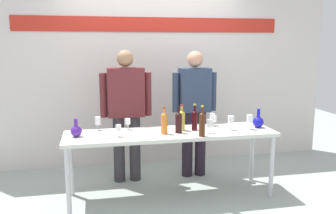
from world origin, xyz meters
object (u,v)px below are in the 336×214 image
object	(u,v)px
decanter_blue_right	(258,122)
wine_glass_right_3	(210,124)
wine_bottle_0	(164,122)
wine_glass_right_1	(231,120)
wine_bottle_2	(179,122)
wine_glass_left_2	(128,122)
wine_bottle_4	(202,123)
decanter_blue_left	(76,131)
presenter_right	(194,106)
display_table	(171,137)
presenter_left	(126,107)
wine_glass_right_2	(212,117)
wine_glass_right_0	(250,119)
wine_glass_left_0	(98,121)
wine_bottle_3	(195,119)
wine_glass_left_1	(118,128)
wine_glass_right_4	(214,119)
wine_bottle_1	(182,119)

from	to	relation	value
decanter_blue_right	wine_glass_right_3	bearing A→B (deg)	-167.91
wine_bottle_0	wine_glass_right_1	distance (m)	0.77
wine_bottle_2	wine_glass_left_2	xyz separation A→B (m)	(-0.53, 0.26, -0.03)
wine_bottle_4	decanter_blue_left	bearing A→B (deg)	169.20
presenter_right	wine_bottle_4	bearing A→B (deg)	-100.47
display_table	wine_glass_right_1	xyz separation A→B (m)	(0.69, -0.05, 0.18)
wine_glass_right_1	decanter_blue_right	bearing A→B (deg)	7.51
presenter_left	wine_glass_right_2	distance (m)	1.07
wine_bottle_0	wine_glass_right_0	size ratio (longest dim) A/B	1.76
wine_glass_left_0	wine_bottle_3	bearing A→B (deg)	-11.85
wine_bottle_3	wine_glass_left_1	world-z (taller)	wine_bottle_3
wine_glass_left_2	presenter_left	bearing A→B (deg)	87.35
presenter_left	wine_bottle_0	bearing A→B (deg)	-61.62
presenter_left	wine_bottle_2	world-z (taller)	presenter_left
presenter_left	wine_glass_left_0	xyz separation A→B (m)	(-0.35, -0.34, -0.09)
wine_glass_left_2	wine_glass_right_0	distance (m)	1.39
wine_glass_left_0	wine_glass_right_1	size ratio (longest dim) A/B	0.94
wine_glass_left_0	wine_glass_right_2	size ratio (longest dim) A/B	1.07
display_table	wine_glass_right_4	bearing A→B (deg)	14.60
decanter_blue_right	wine_bottle_3	size ratio (longest dim) A/B	0.73
presenter_right	wine_bottle_1	bearing A→B (deg)	-119.55
wine_glass_left_2	wine_glass_right_3	bearing A→B (deg)	-21.79
wine_glass_right_1	wine_bottle_0	bearing A→B (deg)	-178.81
wine_bottle_0	wine_glass_left_0	bearing A→B (deg)	156.05
decanter_blue_left	wine_glass_right_0	size ratio (longest dim) A/B	1.16
display_table	wine_glass_right_2	world-z (taller)	wine_glass_right_2
wine_bottle_0	wine_glass_right_4	size ratio (longest dim) A/B	2.15
wine_glass_left_0	wine_glass_right_4	distance (m)	1.35
wine_glass_left_1	wine_glass_right_3	size ratio (longest dim) A/B	0.87
presenter_left	wine_glass_left_2	size ratio (longest dim) A/B	12.63
wine_bottle_1	wine_glass_right_3	distance (m)	0.33
display_table	wine_glass_left_1	xyz separation A→B (m)	(-0.58, -0.09, 0.16)
wine_glass_right_2	wine_glass_right_4	xyz separation A→B (m)	(-0.01, -0.08, -0.01)
wine_bottle_4	wine_glass_right_3	bearing A→B (deg)	42.52
wine_glass_right_3	wine_glass_right_4	bearing A→B (deg)	62.40
decanter_blue_left	wine_glass_right_3	world-z (taller)	decanter_blue_left
wine_glass_left_1	presenter_right	bearing A→B (deg)	33.60
wine_glass_right_3	wine_glass_right_0	bearing A→B (deg)	8.39
wine_glass_left_0	wine_glass_left_2	size ratio (longest dim) A/B	1.19
decanter_blue_left	wine_bottle_1	distance (m)	1.16
wine_bottle_0	wine_glass_left_2	bearing A→B (deg)	143.75
decanter_blue_right	wine_bottle_0	world-z (taller)	wine_bottle_0
wine_glass_left_0	wine_glass_right_1	world-z (taller)	wine_glass_right_1
wine_glass_right_0	wine_glass_right_4	xyz separation A→B (m)	(-0.36, 0.21, -0.03)
presenter_right	wine_glass_left_2	size ratio (longest dim) A/B	12.50
wine_bottle_0	wine_bottle_1	xyz separation A→B (m)	(0.22, 0.12, -0.00)
wine_bottle_1	wine_glass_right_4	bearing A→B (deg)	12.02
wine_bottle_0	decanter_blue_left	bearing A→B (deg)	176.10
wine_glass_left_1	wine_bottle_1	bearing A→B (deg)	11.60
presenter_left	decanter_blue_left	bearing A→B (deg)	-134.70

